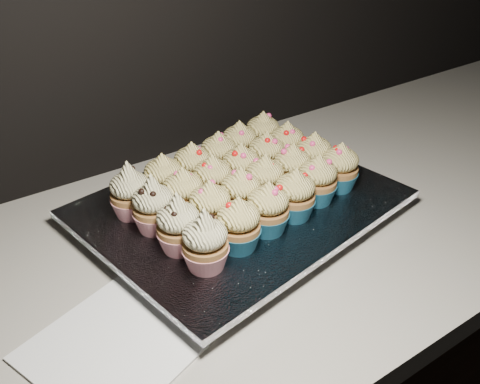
{
  "coord_description": "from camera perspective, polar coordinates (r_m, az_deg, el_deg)",
  "views": [
    {
      "loc": [
        -0.58,
        1.14,
        1.4
      ],
      "look_at": [
        -0.17,
        1.73,
        0.95
      ],
      "focal_mm": 40.0,
      "sensor_mm": 36.0,
      "label": 1
    }
  ],
  "objects": [
    {
      "name": "cupcake_9",
      "position": [
        0.84,
        2.65,
        1.24
      ],
      "size": [
        0.06,
        0.06,
        0.08
      ],
      "color": "#1C6284",
      "rests_on": "foil_lining"
    },
    {
      "name": "baking_tray",
      "position": [
        0.87,
        0.0,
        -2.17
      ],
      "size": [
        0.48,
        0.4,
        0.02
      ],
      "primitive_type": "cube",
      "rotation": [
        0.0,
        0.0,
        0.16
      ],
      "color": "black",
      "rests_on": "worktop"
    },
    {
      "name": "cupcake_13",
      "position": [
        0.81,
        -6.05,
        -0.2
      ],
      "size": [
        0.06,
        0.06,
        0.08
      ],
      "color": "#1C6284",
      "rests_on": "foil_lining"
    },
    {
      "name": "foil_lining",
      "position": [
        0.86,
        0.0,
        -1.24
      ],
      "size": [
        0.52,
        0.44,
        0.01
      ],
      "primitive_type": "cube",
      "rotation": [
        0.0,
        0.0,
        0.16
      ],
      "color": "silver",
      "rests_on": "baking_tray"
    },
    {
      "name": "cupcake_10",
      "position": [
        0.88,
        5.57,
        2.5
      ],
      "size": [
        0.06,
        0.06,
        0.08
      ],
      "color": "#1C6284",
      "rests_on": "foil_lining"
    },
    {
      "name": "cupcake_15",
      "position": [
        0.87,
        0.09,
        2.54
      ],
      "size": [
        0.06,
        0.06,
        0.08
      ],
      "color": "#1C6284",
      "rests_on": "foil_lining"
    },
    {
      "name": "cupcake_3",
      "position": [
        0.81,
        5.86,
        -0.35
      ],
      "size": [
        0.06,
        0.06,
        0.08
      ],
      "color": "#1C6284",
      "rests_on": "foil_lining"
    },
    {
      "name": "cupcake_19",
      "position": [
        0.85,
        -8.15,
        1.36
      ],
      "size": [
        0.06,
        0.06,
        0.08
      ],
      "color": "#1C6284",
      "rests_on": "foil_lining"
    },
    {
      "name": "cupcake_22",
      "position": [
        0.95,
        -0.06,
        5.08
      ],
      "size": [
        0.06,
        0.06,
        0.08
      ],
      "color": "#1C6284",
      "rests_on": "foil_lining"
    },
    {
      "name": "cupcake_16",
      "position": [
        0.91,
        2.81,
        3.89
      ],
      "size": [
        0.06,
        0.06,
        0.08
      ],
      "color": "#1C6284",
      "rests_on": "foil_lining"
    },
    {
      "name": "cupcake_2",
      "position": [
        0.77,
        3.0,
        -1.83
      ],
      "size": [
        0.06,
        0.06,
        0.08
      ],
      "color": "#1C6284",
      "rests_on": "foil_lining"
    },
    {
      "name": "cupcake_14",
      "position": [
        0.84,
        -2.93,
        1.24
      ],
      "size": [
        0.06,
        0.06,
        0.08
      ],
      "color": "#1C6284",
      "rests_on": "foil_lining"
    },
    {
      "name": "napkin",
      "position": [
        0.69,
        -13.29,
        -15.78
      ],
      "size": [
        0.23,
        0.23,
        0.0
      ],
      "primitive_type": "cube",
      "rotation": [
        0.0,
        0.0,
        0.33
      ],
      "color": "white",
      "rests_on": "worktop"
    },
    {
      "name": "cupcake_17",
      "position": [
        0.95,
        4.99,
        5.01
      ],
      "size": [
        0.06,
        0.06,
        0.08
      ],
      "color": "#1C6284",
      "rests_on": "foil_lining"
    },
    {
      "name": "cupcake_0",
      "position": [
        0.71,
        -3.73,
        -5.4
      ],
      "size": [
        0.06,
        0.06,
        0.1
      ],
      "color": "#B91931",
      "rests_on": "foil_lining"
    },
    {
      "name": "cupcake_5",
      "position": [
        0.89,
        10.57,
        2.55
      ],
      "size": [
        0.06,
        0.06,
        0.08
      ],
      "color": "#1C6284",
      "rests_on": "foil_lining"
    },
    {
      "name": "cupcake_11",
      "position": [
        0.92,
        7.82,
        3.78
      ],
      "size": [
        0.06,
        0.06,
        0.08
      ],
      "color": "#1C6284",
      "rests_on": "foil_lining"
    },
    {
      "name": "cupcake_12",
      "position": [
        0.78,
        -9.2,
        -1.5
      ],
      "size": [
        0.06,
        0.06,
        0.1
      ],
      "color": "#B91931",
      "rests_on": "foil_lining"
    },
    {
      "name": "cupcake_8",
      "position": [
        0.81,
        0.09,
        -0.21
      ],
      "size": [
        0.06,
        0.06,
        0.08
      ],
      "color": "#1C6284",
      "rests_on": "foil_lining"
    },
    {
      "name": "cabinet",
      "position": [
        1.26,
        7.84,
        -18.6
      ],
      "size": [
        2.4,
        0.6,
        0.86
      ],
      "primitive_type": "cube",
      "color": "black",
      "rests_on": "ground"
    },
    {
      "name": "cupcake_1",
      "position": [
        0.74,
        -0.16,
        -3.56
      ],
      "size": [
        0.06,
        0.06,
        0.08
      ],
      "color": "#1C6284",
      "rests_on": "foil_lining"
    },
    {
      "name": "cupcake_23",
      "position": [
        0.99,
        2.44,
        6.13
      ],
      "size": [
        0.06,
        0.06,
        0.08
      ],
      "color": "#1C6284",
      "rests_on": "foil_lining"
    },
    {
      "name": "cupcake_21",
      "position": [
        0.91,
        -2.28,
        3.89
      ],
      "size": [
        0.06,
        0.06,
        0.08
      ],
      "color": "#1C6284",
      "rests_on": "foil_lining"
    },
    {
      "name": "cupcake_7",
      "position": [
        0.78,
        -3.21,
        -1.7
      ],
      "size": [
        0.06,
        0.06,
        0.08
      ],
      "color": "#1C6284",
      "rests_on": "foil_lining"
    },
    {
      "name": "cupcake_6",
      "position": [
        0.74,
        -6.56,
        -3.54
      ],
      "size": [
        0.06,
        0.06,
        0.1
      ],
      "color": "#B91931",
      "rests_on": "foil_lining"
    },
    {
      "name": "worktop",
      "position": [
        0.96,
        9.78,
        -1.3
      ],
      "size": [
        2.44,
        0.64,
        0.04
      ],
      "primitive_type": "cube",
      "color": "beige",
      "rests_on": "cabinet"
    },
    {
      "name": "cupcake_4",
      "position": [
        0.85,
        8.26,
        1.24
      ],
      "size": [
        0.06,
        0.06,
        0.08
      ],
      "color": "#1C6284",
      "rests_on": "foil_lining"
    },
    {
      "name": "cupcake_18",
      "position": [
        0.82,
        -11.62,
        -0.04
      ],
      "size": [
        0.06,
        0.06,
        0.1
      ],
      "color": "#B91931",
      "rests_on": "foil_lining"
    },
    {
      "name": "cupcake_20",
      "position": [
        0.88,
        -5.08,
        2.66
      ],
      "size": [
        0.06,
        0.06,
        0.08
      ],
      "color": "#1C6284",
      "rests_on": "foil_lining"
    }
  ]
}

